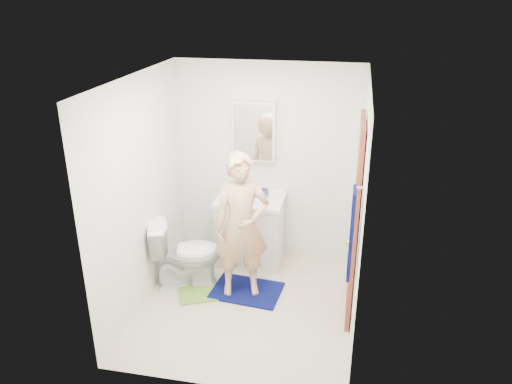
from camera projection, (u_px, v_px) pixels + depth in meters
floor at (247, 305)px, 5.35m from camera, size 2.20×2.40×0.02m
ceiling at (245, 78)px, 4.42m from camera, size 2.20×2.40×0.02m
wall_back at (267, 162)px, 5.98m from camera, size 2.20×0.02×2.40m
wall_front at (212, 265)px, 3.79m from camera, size 2.20×0.02×2.40m
wall_left at (140, 194)px, 5.09m from camera, size 0.02×2.40×2.40m
wall_right at (361, 212)px, 4.68m from camera, size 0.02×2.40×2.40m
vanity_cabinet at (250, 232)px, 6.05m from camera, size 0.75×0.55×0.80m
countertop at (250, 200)px, 5.89m from camera, size 0.79×0.59×0.05m
sink_basin at (250, 198)px, 5.88m from camera, size 0.40×0.40×0.03m
faucet at (253, 187)px, 6.02m from camera, size 0.03×0.03×0.12m
medicine_cabinet at (254, 131)px, 5.79m from camera, size 0.50×0.12×0.70m
mirror_panel at (253, 132)px, 5.73m from camera, size 0.46×0.01×0.66m
door at (355, 221)px, 4.90m from camera, size 0.05×0.80×2.05m
door_knob at (349, 243)px, 4.64m from camera, size 0.07×0.07×0.07m
towel at (351, 234)px, 4.16m from camera, size 0.03×0.24×0.80m
towel_hook at (360, 188)px, 3.99m from camera, size 0.06×0.02×0.02m
toilet at (186, 253)px, 5.58m from camera, size 0.87×0.66×0.79m
bath_mat at (247, 291)px, 5.57m from camera, size 0.80×0.61×0.02m
green_rug at (199, 293)px, 5.53m from camera, size 0.56×0.52×0.02m
soap_dispenser at (234, 191)px, 5.83m from camera, size 0.09×0.10×0.17m
toothbrush_cup at (264, 193)px, 5.89m from camera, size 0.14×0.14×0.09m
man at (242, 226)px, 5.25m from camera, size 0.67×0.53×1.60m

